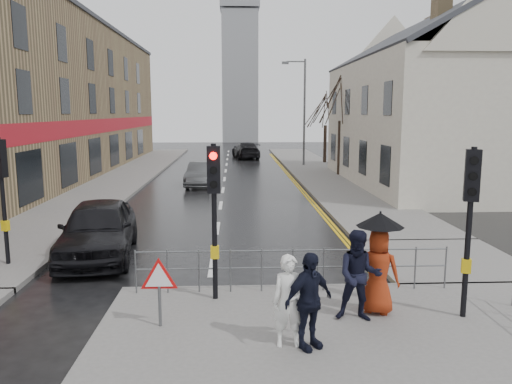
{
  "coord_description": "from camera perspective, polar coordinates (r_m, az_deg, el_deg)",
  "views": [
    {
      "loc": [
        0.64,
        -10.29,
        4.19
      ],
      "look_at": [
        1.23,
        3.26,
        2.01
      ],
      "focal_mm": 35.0,
      "sensor_mm": 36.0,
      "label": 1
    }
  ],
  "objects": [
    {
      "name": "ground",
      "position": [
        11.13,
        -5.74,
        -13.04
      ],
      "size": [
        120.0,
        120.0,
        0.0
      ],
      "primitive_type": "plane",
      "color": "black",
      "rests_on": "ground"
    },
    {
      "name": "left_pavement",
      "position": [
        34.3,
        -14.49,
        1.93
      ],
      "size": [
        4.0,
        44.0,
        0.14
      ],
      "primitive_type": "cube",
      "color": "#605E5B",
      "rests_on": "ground"
    },
    {
      "name": "right_pavement",
      "position": [
        36.01,
        6.9,
        2.49
      ],
      "size": [
        4.0,
        40.0,
        0.14
      ],
      "primitive_type": "cube",
      "color": "#605E5B",
      "rests_on": "ground"
    },
    {
      "name": "pavement_bridge_right",
      "position": [
        15.1,
        20.64,
        -7.31
      ],
      "size": [
        4.0,
        4.2,
        0.14
      ],
      "primitive_type": "cube",
      "color": "#605E5B",
      "rests_on": "ground"
    },
    {
      "name": "building_left_terrace",
      "position": [
        34.69,
        -24.22,
        9.67
      ],
      "size": [
        8.0,
        42.0,
        10.0
      ],
      "primitive_type": "cube",
      "color": "#8C7651",
      "rests_on": "ground"
    },
    {
      "name": "building_right_cream",
      "position": [
        30.5,
        19.68,
        9.71
      ],
      "size": [
        9.0,
        16.4,
        10.1
      ],
      "color": "beige",
      "rests_on": "ground"
    },
    {
      "name": "church_tower",
      "position": [
        72.46,
        -1.85,
        12.92
      ],
      "size": [
        5.0,
        5.0,
        18.0
      ],
      "primitive_type": "cube",
      "color": "gray",
      "rests_on": "ground"
    },
    {
      "name": "traffic_signal_near_left",
      "position": [
        10.64,
        -4.82,
        -0.28
      ],
      "size": [
        0.28,
        0.27,
        3.4
      ],
      "color": "black",
      "rests_on": "near_pavement"
    },
    {
      "name": "traffic_signal_near_right",
      "position": [
        10.49,
        23.32,
        -1.13
      ],
      "size": [
        0.34,
        0.33,
        3.4
      ],
      "color": "black",
      "rests_on": "near_pavement"
    },
    {
      "name": "traffic_signal_far_left",
      "position": [
        14.75,
        -27.07,
        1.38
      ],
      "size": [
        0.34,
        0.33,
        3.4
      ],
      "color": "black",
      "rests_on": "left_pavement"
    },
    {
      "name": "guard_railing_front",
      "position": [
        11.47,
        4.23,
        -7.79
      ],
      "size": [
        7.14,
        0.04,
        1.0
      ],
      "color": "#595B5E",
      "rests_on": "near_pavement"
    },
    {
      "name": "warning_sign",
      "position": [
        9.72,
        -11.03,
        -9.94
      ],
      "size": [
        0.8,
        0.07,
        1.35
      ],
      "color": "#595B5E",
      "rests_on": "near_pavement"
    },
    {
      "name": "street_lamp",
      "position": [
        38.65,
        5.3,
        9.85
      ],
      "size": [
        1.83,
        0.25,
        8.0
      ],
      "color": "#595B5E",
      "rests_on": "right_pavement"
    },
    {
      "name": "tree_near",
      "position": [
        33.03,
        9.67,
        10.64
      ],
      "size": [
        2.4,
        2.4,
        6.58
      ],
      "color": "#30221B",
      "rests_on": "right_pavement"
    },
    {
      "name": "tree_far",
      "position": [
        40.96,
        7.97,
        9.36
      ],
      "size": [
        2.4,
        2.4,
        5.64
      ],
      "color": "#30221B",
      "rests_on": "right_pavement"
    },
    {
      "name": "pedestrian_a",
      "position": [
        8.85,
        3.81,
        -12.33
      ],
      "size": [
        0.6,
        0.39,
        1.63
      ],
      "primitive_type": "imported",
      "rotation": [
        0.0,
        0.0,
        0.0
      ],
      "color": "white",
      "rests_on": "near_pavement"
    },
    {
      "name": "pedestrian_b",
      "position": [
        10.03,
        11.71,
        -9.35
      ],
      "size": [
        0.98,
        0.82,
        1.81
      ],
      "primitive_type": "imported",
      "rotation": [
        0.0,
        0.0,
        -0.17
      ],
      "color": "black",
      "rests_on": "near_pavement"
    },
    {
      "name": "pedestrian_with_umbrella",
      "position": [
        10.42,
        13.84,
        -7.45
      ],
      "size": [
        1.01,
        0.96,
        2.08
      ],
      "color": "maroon",
      "rests_on": "near_pavement"
    },
    {
      "name": "pedestrian_d",
      "position": [
        8.79,
        6.04,
        -12.26
      ],
      "size": [
        1.07,
        0.88,
        1.71
      ],
      "primitive_type": "imported",
      "rotation": [
        0.0,
        0.0,
        0.56
      ],
      "color": "black",
      "rests_on": "near_pavement"
    },
    {
      "name": "car_parked",
      "position": [
        15.21,
        -17.59,
        -4.05
      ],
      "size": [
        2.54,
        5.11,
        1.67
      ],
      "primitive_type": "imported",
      "rotation": [
        0.0,
        0.0,
        0.12
      ],
      "color": "black",
      "rests_on": "ground"
    },
    {
      "name": "car_mid",
      "position": [
        28.76,
        -6.25,
        2.04
      ],
      "size": [
        1.74,
        4.18,
        1.35
      ],
      "primitive_type": "imported",
      "rotation": [
        0.0,
        0.0,
        -0.08
      ],
      "color": "#3E4042",
      "rests_on": "ground"
    },
    {
      "name": "car_far",
      "position": [
        45.81,
        -1.17,
        4.8
      ],
      "size": [
        2.72,
        5.32,
        1.48
      ],
      "primitive_type": "imported",
      "rotation": [
        0.0,
        0.0,
        3.27
      ],
      "color": "black",
      "rests_on": "ground"
    }
  ]
}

